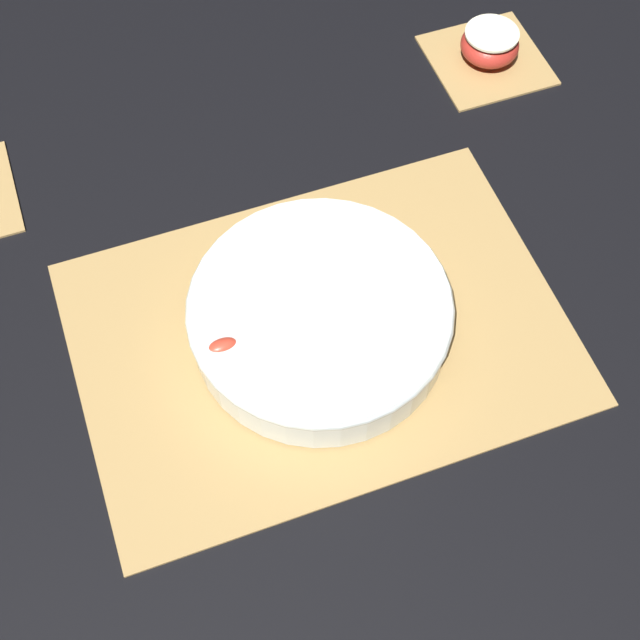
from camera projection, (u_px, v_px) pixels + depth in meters
ground_plane at (320, 334)px, 0.93m from camera, size 6.00×6.00×0.00m
bamboo_mat_center at (320, 332)px, 0.92m from camera, size 0.50×0.36×0.01m
coaster_mat_near_left at (487, 59)px, 1.13m from camera, size 0.14×0.14×0.01m
fruit_salad_bowl at (320, 315)px, 0.89m from camera, size 0.27×0.27×0.06m
apple_half at (490, 44)px, 1.11m from camera, size 0.07×0.07×0.04m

